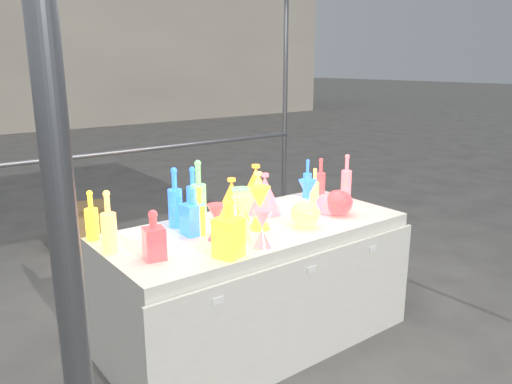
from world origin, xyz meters
TOP-DOWN VIEW (x-y plane):
  - ground at (0.00, 0.00)m, footprint 80.00×80.00m
  - display_table at (0.00, -0.01)m, footprint 1.84×0.83m
  - background_building at (4.00, 14.00)m, footprint 14.00×6.00m
  - cardboard_box_closed at (-0.30, 2.37)m, footprint 0.57×0.46m
  - cardboard_box_flat at (0.20, 1.96)m, footprint 0.79×0.74m
  - bottle_0 at (-0.85, 0.34)m, footprint 0.07×0.07m
  - bottle_1 at (-0.39, 0.26)m, footprint 0.09×0.09m
  - bottle_4 at (-0.85, 0.09)m, footprint 0.10×0.10m
  - bottle_5 at (-0.28, 0.18)m, footprint 0.09×0.09m
  - bottle_6 at (-0.35, 0.06)m, footprint 0.08×0.08m
  - bottle_7 at (-0.24, 0.31)m, footprint 0.08×0.08m
  - decanter_0 at (-0.41, -0.31)m, footprint 0.15×0.15m
  - decanter_1 at (-0.71, -0.12)m, footprint 0.11×0.11m
  - decanter_2 at (-0.38, 0.08)m, footprint 0.11×0.11m
  - hourglass_0 at (-0.32, -0.07)m, footprint 0.10×0.10m
  - hourglass_1 at (-0.20, -0.31)m, footprint 0.11×0.11m
  - hourglass_2 at (-0.19, -0.13)m, footprint 0.14×0.14m
  - hourglass_3 at (-0.11, -0.01)m, footprint 0.13×0.13m
  - hourglass_4 at (-0.03, -0.07)m, footprint 0.13×0.13m
  - hourglass_5 at (0.35, -0.06)m, footprint 0.13×0.13m
  - globe_1 at (0.20, -0.20)m, footprint 0.21×0.21m
  - globe_2 at (0.53, -0.16)m, footprint 0.23×0.23m
  - globe_3 at (0.49, -0.10)m, footprint 0.16×0.16m
  - lampshade_0 at (0.21, 0.28)m, footprint 0.32×0.32m
  - lampshade_1 at (-0.06, 0.17)m, footprint 0.23×0.23m
  - lampshade_2 at (0.18, 0.15)m, footprint 0.22×0.22m
  - lampshade_3 at (0.19, 0.23)m, footprint 0.23×0.23m
  - bottle_8 at (0.66, 0.27)m, footprint 0.07×0.07m
  - bottle_9 at (0.71, 0.19)m, footprint 0.08×0.08m
  - bottle_10 at (0.86, 0.09)m, footprint 0.09×0.09m
  - bottle_11 at (0.55, 0.08)m, footprint 0.07×0.07m

SIDE VIEW (x-z plane):
  - ground at x=0.00m, z-range 0.00..0.00m
  - cardboard_box_flat at x=0.20m, z-range 0.00..0.06m
  - cardboard_box_closed at x=-0.30m, z-range 0.00..0.37m
  - display_table at x=0.00m, z-range 0.00..0.75m
  - globe_3 at x=0.49m, z-range 0.75..0.87m
  - globe_1 at x=0.20m, z-range 0.75..0.89m
  - globe_2 at x=0.53m, z-range 0.75..0.89m
  - hourglass_0 at x=-0.32m, z-range 0.75..0.95m
  - hourglass_1 at x=-0.20m, z-range 0.75..0.95m
  - hourglass_5 at x=0.35m, z-range 0.75..0.98m
  - hourglass_2 at x=-0.19m, z-range 0.75..0.98m
  - hourglass_3 at x=-0.11m, z-range 0.75..0.99m
  - hourglass_4 at x=-0.03m, z-range 0.75..1.00m
  - decanter_1 at x=-0.71m, z-range 0.75..1.00m
  - lampshade_3 at x=0.19m, z-range 0.75..1.00m
  - bottle_11 at x=0.55m, z-range 0.75..1.01m
  - lampshade_2 at x=0.18m, z-range 0.75..1.01m
  - lampshade_1 at x=-0.06m, z-range 0.75..1.01m
  - decanter_2 at x=-0.38m, z-range 0.75..1.02m
  - bottle_6 at x=-0.35m, z-range 0.75..1.02m
  - bottle_0 at x=-0.85m, z-range 0.75..1.02m
  - bottle_8 at x=0.66m, z-range 0.75..1.03m
  - decanter_0 at x=-0.41m, z-range 0.75..1.04m
  - bottle_9 at x=0.71m, z-range 0.75..1.04m
  - lampshade_0 at x=0.21m, z-range 0.75..1.04m
  - bottle_10 at x=0.86m, z-range 0.75..1.07m
  - bottle_4 at x=-0.85m, z-range 0.75..1.07m
  - bottle_7 at x=-0.24m, z-range 0.75..1.08m
  - bottle_1 at x=-0.39m, z-range 0.75..1.10m
  - bottle_5 at x=-0.28m, z-range 0.75..1.14m
  - background_building at x=4.00m, z-range 0.00..6.00m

